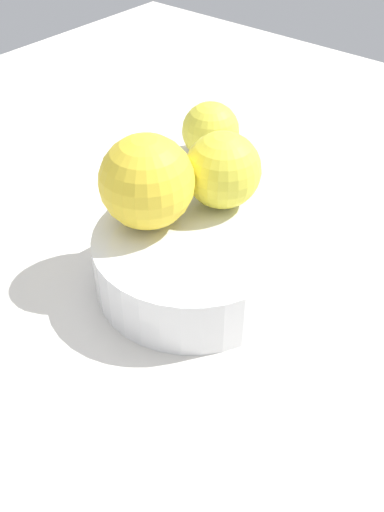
{
  "coord_description": "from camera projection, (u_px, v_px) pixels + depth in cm",
  "views": [
    {
      "loc": [
        23.31,
        -28.11,
        33.58
      ],
      "look_at": [
        0.0,
        0.0,
        2.97
      ],
      "focal_mm": 41.1,
      "sensor_mm": 36.0,
      "label": 1
    }
  ],
  "objects": [
    {
      "name": "ground_plane",
      "position": [
        192.0,
        291.0,
        0.5
      ],
      "size": [
        110.0,
        110.0,
        2.0
      ],
      "primitive_type": "cube",
      "color": "silver"
    },
    {
      "name": "orange_in_bowl_1",
      "position": [
        223.0,
        170.0,
        0.48
      ],
      "size": [
        6.41,
        6.41,
        6.41
      ],
      "primitive_type": "sphere",
      "color": "yellow",
      "rests_on": "fruit_bowl"
    },
    {
      "name": "orange_in_bowl_0",
      "position": [
        147.0,
        182.0,
        0.46
      ],
      "size": [
        7.59,
        7.59,
        7.59
      ],
      "primitive_type": "sphere",
      "color": "yellow",
      "rests_on": "fruit_bowl"
    },
    {
      "name": "orange_loose_0",
      "position": [
        211.0,
        131.0,
        0.64
      ],
      "size": [
        6.28,
        6.28,
        6.28
      ],
      "primitive_type": "sphere",
      "color": "yellow",
      "rests_on": "ground_plane"
    },
    {
      "name": "fruit_bowl",
      "position": [
        192.0,
        262.0,
        0.48
      ],
      "size": [
        16.02,
        16.02,
        4.96
      ],
      "color": "white",
      "rests_on": "ground_plane"
    }
  ]
}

